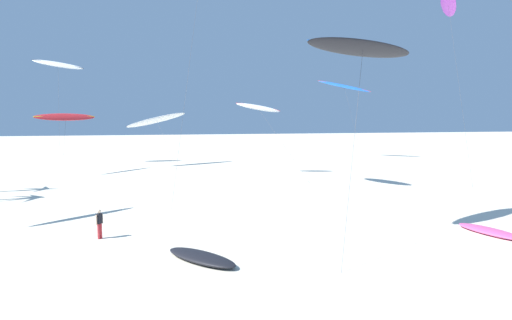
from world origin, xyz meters
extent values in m
cylinder|color=#4C4C51|center=(-2.74, 31.88, 9.71)|extent=(2.91, 4.87, 19.42)
ellipsoid|color=white|center=(-18.78, 61.05, 13.77)|extent=(6.61, 1.65, 1.98)
ellipsoid|color=black|center=(-18.78, 61.05, 13.80)|extent=(6.65, 0.59, 1.47)
cylinder|color=#4C4C51|center=(-18.21, 57.76, 6.84)|extent=(1.15, 6.60, 13.68)
ellipsoid|color=black|center=(6.70, 20.63, 10.78)|extent=(8.29, 4.71, 1.01)
ellipsoid|color=blue|center=(6.70, 20.63, 10.81)|extent=(8.05, 3.87, 0.48)
cylinder|color=#4C4C51|center=(4.90, 17.60, 5.35)|extent=(3.63, 6.09, 10.70)
ellipsoid|color=purple|center=(22.64, 35.88, 17.68)|extent=(6.43, 8.27, 1.49)
ellipsoid|color=#19B2B7|center=(22.64, 35.88, 17.71)|extent=(5.70, 7.81, 0.90)
cylinder|color=#4C4C51|center=(23.22, 34.21, 8.80)|extent=(1.18, 3.37, 17.60)
ellipsoid|color=white|center=(-5.77, 57.73, 6.28)|extent=(8.18, 5.43, 2.83)
ellipsoid|color=black|center=(-5.77, 57.73, 6.32)|extent=(8.05, 4.80, 2.22)
cylinder|color=#4C4C51|center=(-4.47, 52.96, 3.10)|extent=(2.61, 9.55, 6.21)
ellipsoid|color=white|center=(5.94, 46.37, 7.81)|extent=(5.22, 2.01, 1.66)
ellipsoid|color=red|center=(5.94, 46.37, 7.85)|extent=(5.15, 1.34, 1.32)
cylinder|color=#4C4C51|center=(7.89, 42.66, 3.85)|extent=(3.91, 7.44, 7.71)
ellipsoid|color=red|center=(-16.02, 51.48, 6.72)|extent=(6.38, 6.75, 1.07)
ellipsoid|color=yellow|center=(-16.02, 51.48, 6.75)|extent=(5.91, 6.34, 0.46)
cylinder|color=#4C4C51|center=(-15.74, 48.50, 3.32)|extent=(0.59, 5.98, 6.64)
ellipsoid|color=blue|center=(22.99, 61.85, 11.42)|extent=(7.74, 4.87, 2.54)
ellipsoid|color=red|center=(22.99, 61.85, 11.46)|extent=(7.47, 4.30, 2.23)
cylinder|color=#4C4C51|center=(23.07, 58.18, 5.67)|extent=(0.16, 7.35, 11.35)
ellipsoid|color=#EA5193|center=(14.17, 18.73, 0.16)|extent=(2.39, 4.34, 0.32)
ellipsoid|color=black|center=(14.17, 18.73, 0.18)|extent=(1.59, 2.10, 0.19)
ellipsoid|color=black|center=(-2.89, 17.37, 0.19)|extent=(3.81, 4.22, 0.38)
ellipsoid|color=yellow|center=(-2.89, 17.37, 0.21)|extent=(2.15, 2.25, 0.23)
cylinder|color=red|center=(-8.29, 22.26, 0.44)|extent=(0.14, 0.14, 0.88)
cylinder|color=red|center=(-8.18, 22.39, 0.44)|extent=(0.14, 0.14, 0.88)
cube|color=black|center=(-8.24, 22.33, 1.16)|extent=(0.35, 0.36, 0.57)
cylinder|color=beige|center=(-8.37, 22.16, 1.12)|extent=(0.09, 0.09, 0.56)
cylinder|color=beige|center=(-8.10, 22.49, 1.12)|extent=(0.09, 0.09, 0.56)
sphere|color=beige|center=(-8.24, 22.33, 1.58)|extent=(0.21, 0.21, 0.21)
camera|label=1|loc=(-4.33, -2.93, 7.02)|focal=30.41mm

